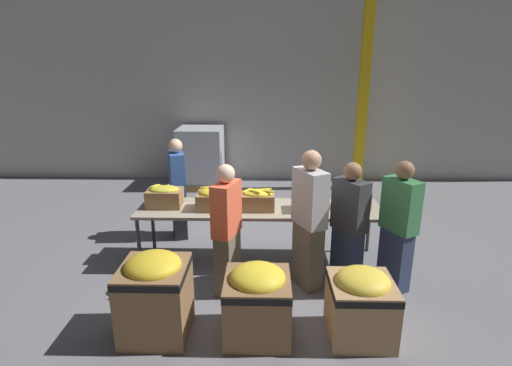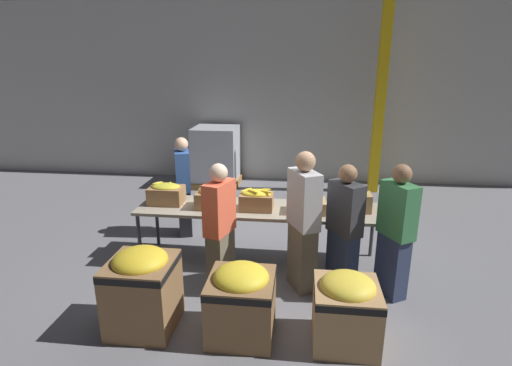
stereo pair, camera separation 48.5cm
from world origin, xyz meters
name	(u,v)px [view 1 (the left image)]	position (x,y,z in m)	size (l,w,h in m)	color
ground_plane	(260,260)	(0.00, 0.00, 0.00)	(30.00, 30.00, 0.00)	slate
wall_back	(263,93)	(0.00, 4.15, 2.00)	(16.00, 0.08, 4.00)	#B7B7B2
sorting_table	(260,211)	(0.00, 0.00, 0.74)	(3.27, 0.79, 0.79)	#9E937F
banana_box_0	(165,196)	(-1.29, 0.03, 0.94)	(0.46, 0.33, 0.30)	olive
banana_box_1	(212,198)	(-0.64, -0.05, 0.94)	(0.39, 0.34, 0.30)	olive
banana_box_2	(258,199)	(-0.02, -0.07, 0.93)	(0.44, 0.30, 0.29)	olive
banana_box_3	(310,202)	(0.66, -0.08, 0.90)	(0.44, 0.35, 0.23)	tan
banana_box_4	(354,197)	(1.27, 0.05, 0.94)	(0.41, 0.27, 0.31)	#A37A4C
volunteer_0	(398,227)	(1.65, -0.65, 0.80)	(0.40, 0.48, 1.61)	#2D3856
volunteer_1	(309,221)	(0.59, -0.62, 0.85)	(0.41, 0.51, 1.72)	#6B604C
volunteer_2	(227,231)	(-0.37, -0.77, 0.79)	(0.34, 0.47, 1.59)	#6B604C
volunteer_3	(349,227)	(1.07, -0.61, 0.78)	(0.42, 0.47, 1.58)	#2D3856
volunteer_4	(178,189)	(-1.28, 0.79, 0.78)	(0.33, 0.47, 1.58)	black
donation_bin_0	(155,293)	(-1.02, -1.58, 0.47)	(0.66, 0.66, 0.88)	olive
donation_bin_1	(258,300)	(0.00, -1.58, 0.40)	(0.65, 0.65, 0.76)	olive
donation_bin_2	(361,302)	(1.03, -1.58, 0.39)	(0.63, 0.63, 0.73)	tan
support_pillar	(363,96)	(2.08, 3.41, 2.00)	(0.20, 0.20, 4.00)	yellow
pallet_stack_0	(201,158)	(-1.35, 3.51, 0.64)	(1.03, 1.03, 1.30)	olive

